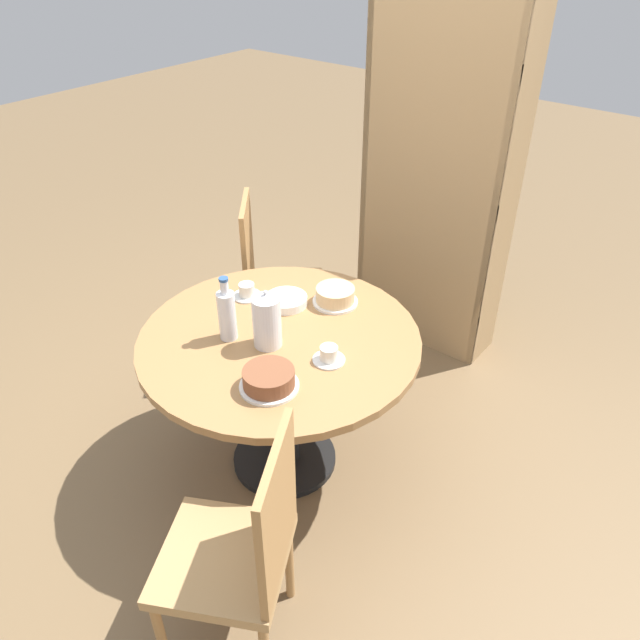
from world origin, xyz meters
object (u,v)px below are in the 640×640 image
Objects in this scene: chair_b at (242,549)px; water_bottle at (227,314)px; cup_a at (329,355)px; cup_b at (247,292)px; cake_second at (335,296)px; coffee_pot at (267,320)px; chair_a at (273,280)px; bookshelf at (435,183)px; cake_main at (269,379)px.

water_bottle is (-0.63, 0.59, 0.35)m from chair_b.
cup_a is 0.61m from cup_b.
chair_b is 4.71× the size of cake_second.
cup_a is at bearing 14.64° from coffee_pot.
chair_a is 0.99m from coffee_pot.
bookshelf is 1.43m from coffee_pot.
cake_second is at bearing 31.12° from cup_b.
coffee_pot is at bearing 21.98° from water_bottle.
bookshelf is at bearing 94.72° from cake_second.
cake_main is at bearing 98.63° from bookshelf.
water_bottle is (-0.10, -1.48, -0.12)m from bookshelf.
chair_b is at bearing -58.24° from cake_main.
cup_b is (0.29, -0.47, 0.26)m from chair_a.
coffee_pot reaches higher than cup_b.
cake_second is 1.56× the size of cup_b.
coffee_pot is at bearing -93.01° from cake_second.
cup_b is at bearing -148.88° from cake_second.
bookshelf is 15.17× the size of cup_b.
coffee_pot reaches higher than chair_a.
chair_a is at bearing 132.05° from cake_main.
chair_a is 7.36× the size of cup_b.
cup_a is (0.08, 0.27, -0.01)m from cake_main.
cup_a is (0.32, -1.35, -0.21)m from bookshelf.
bookshelf is at bearing 103.39° from cup_a.
cake_main is 0.66m from cup_b.
coffee_pot is 1.15× the size of cake_main.
cake_main is at bearing -46.97° from coffee_pot.
cup_a is (0.87, -0.62, 0.26)m from chair_a.
bookshelf is 7.68× the size of coffee_pot.
cake_second is (0.64, -0.26, 0.27)m from chair_a.
bookshelf is 6.94× the size of water_bottle.
water_bottle is 2.19× the size of cup_a.
cup_b is at bearing 147.09° from coffee_pot.
cup_b is (-0.35, -0.21, -0.01)m from cake_second.
chair_a is 1.10m from cup_a.
cup_b is (-0.16, 0.28, -0.09)m from water_bottle.
water_bottle reaches higher than chair_b.
coffee_pot is at bearing 133.03° from cake_main.
cake_main is at bearing -178.03° from chair_a.
chair_a is at bearing 120.86° from water_bottle.
chair_a reaches higher than cup_a.
chair_a is 1.00× the size of chair_b.
cake_second is (-0.16, 0.62, -0.00)m from cake_main.
water_bottle is 1.27× the size of cake_main.
chair_b is at bearing -47.51° from cup_b.
cake_second is (0.08, -1.00, -0.20)m from bookshelf.
cake_main is 1.72× the size of cup_b.
coffee_pot is 0.90× the size of water_bottle.
water_bottle is at bearing -158.02° from coffee_pot.
cake_main is (0.35, -0.13, -0.08)m from water_bottle.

